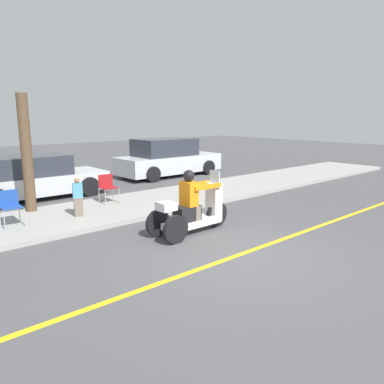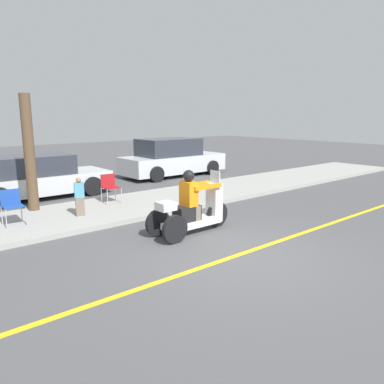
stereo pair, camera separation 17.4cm
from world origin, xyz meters
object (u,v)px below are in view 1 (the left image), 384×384
Objects in this scene: parked_car_lot_left at (168,158)px; folding_chair_set_back at (107,185)px; spectator_mid_group at (78,198)px; motorcycle_trike at (192,210)px; folding_chair_curbside at (10,204)px; parked_car_lot_right at (33,178)px; tree_trunk at (27,154)px.

folding_chair_set_back is at bearing -145.14° from parked_car_lot_left.
motorcycle_trike is at bearing -60.17° from spectator_mid_group.
spectator_mid_group reaches higher than folding_chair_curbside.
spectator_mid_group is 1.21× the size of folding_chair_set_back.
motorcycle_trike is 3.06m from spectator_mid_group.
parked_car_lot_left is at bearing 27.34° from folding_chair_curbside.
parked_car_lot_right reaches higher than spectator_mid_group.
motorcycle_trike is 2.59× the size of folding_chair_curbside.
parked_car_lot_right reaches higher than folding_chair_set_back.
parked_car_lot_left is (4.78, 3.33, 0.15)m from folding_chair_set_back.
motorcycle_trike is at bearing -44.10° from folding_chair_curbside.
folding_chair_curbside is (-1.53, 0.30, 0.03)m from spectator_mid_group.
parked_car_lot_left is 7.48m from tree_trunk.
folding_chair_set_back is 1.00× the size of folding_chair_curbside.
motorcycle_trike is at bearing -123.60° from parked_car_lot_left.
motorcycle_trike is 0.48× the size of parked_car_lot_right.
tree_trunk is at bearing -157.20° from parked_car_lot_left.
tree_trunk is (-2.25, 4.04, 1.13)m from motorcycle_trike.
parked_car_lot_left reaches higher than folding_chair_set_back.
parked_car_lot_right is 2.44m from tree_trunk.
tree_trunk reaches higher than parked_car_lot_right.
motorcycle_trike is 3.59m from folding_chair_set_back.
motorcycle_trike is 4.76m from tree_trunk.
motorcycle_trike reaches higher than folding_chair_curbside.
motorcycle_trike reaches higher than parked_car_lot_right.
motorcycle_trike is 2.59× the size of folding_chair_set_back.
folding_chair_set_back is (1.33, 0.92, 0.03)m from spectator_mid_group.
parked_car_lot_left is at bearing 56.40° from motorcycle_trike.
motorcycle_trike reaches higher than folding_chair_set_back.
tree_trunk is at bearing -110.61° from parked_car_lot_right.
tree_trunk is (0.80, 1.08, 1.04)m from folding_chair_curbside.
motorcycle_trike is 6.30m from parked_car_lot_right.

